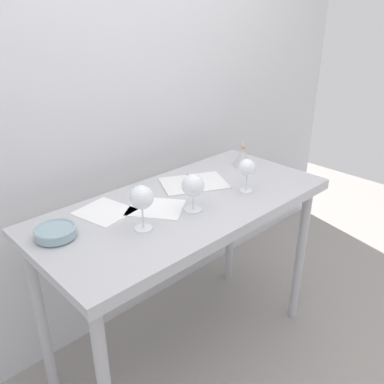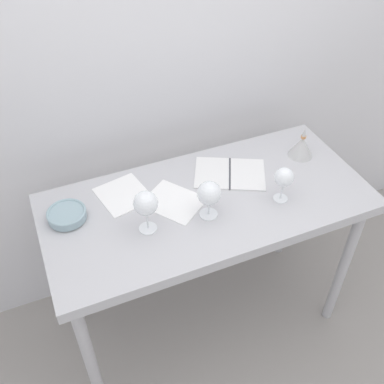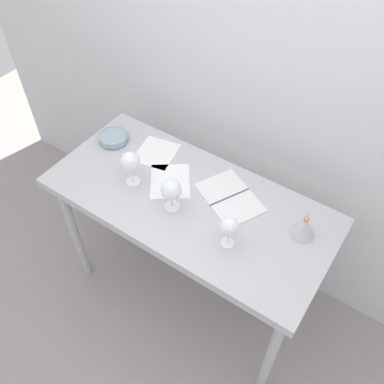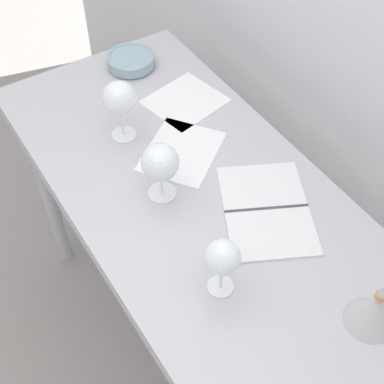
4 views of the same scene
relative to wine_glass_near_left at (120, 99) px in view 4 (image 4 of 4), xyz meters
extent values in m
plane|color=gray|center=(0.29, 0.07, -1.03)|extent=(6.00, 6.00, 0.00)
cube|color=#B4B4B9|center=(0.29, 0.07, -0.15)|extent=(1.40, 0.64, 0.04)
cube|color=#B4B4B9|center=(0.29, -0.26, -0.16)|extent=(1.40, 0.01, 0.05)
cylinder|color=#B4B4B9|center=(-0.35, -0.19, -0.60)|extent=(0.05, 0.05, 0.86)
cylinder|color=#B4B4B9|center=(-0.35, 0.33, -0.60)|extent=(0.05, 0.05, 0.86)
cylinder|color=white|center=(0.00, 0.00, -0.13)|extent=(0.07, 0.07, 0.00)
cylinder|color=white|center=(0.00, 0.00, -0.08)|extent=(0.01, 0.01, 0.09)
sphere|color=white|center=(0.00, 0.00, 0.01)|extent=(0.10, 0.10, 0.10)
cylinder|color=maroon|center=(0.00, 0.00, -0.01)|extent=(0.07, 0.07, 0.03)
cylinder|color=white|center=(0.25, -0.02, -0.13)|extent=(0.08, 0.08, 0.00)
cylinder|color=white|center=(0.25, -0.02, -0.09)|extent=(0.01, 0.01, 0.07)
sphere|color=white|center=(0.25, -0.02, -0.02)|extent=(0.10, 0.10, 0.10)
cylinder|color=#5A1727|center=(0.25, -0.02, -0.03)|extent=(0.07, 0.07, 0.03)
cylinder|color=white|center=(0.58, -0.05, -0.13)|extent=(0.06, 0.06, 0.00)
cylinder|color=white|center=(0.58, -0.05, -0.09)|extent=(0.01, 0.01, 0.08)
sphere|color=white|center=(0.58, -0.05, -0.01)|extent=(0.08, 0.08, 0.08)
cylinder|color=maroon|center=(0.58, -0.05, -0.03)|extent=(0.06, 0.06, 0.02)
cube|color=silver|center=(0.38, 0.21, -0.13)|extent=(0.24, 0.27, 0.01)
cube|color=silver|center=(0.52, 0.14, -0.13)|extent=(0.24, 0.27, 0.01)
cube|color=#3F3F47|center=(0.45, 0.18, -0.13)|extent=(0.11, 0.20, 0.01)
cube|color=white|center=(0.15, 0.11, -0.13)|extent=(0.29, 0.30, 0.00)
cube|color=white|center=(-0.03, 0.23, -0.13)|extent=(0.24, 0.25, 0.00)
cylinder|color=#DBCC66|center=(-0.28, 0.18, -0.13)|extent=(0.12, 0.12, 0.01)
cylinder|color=#8CA8B2|center=(-0.28, 0.18, -0.11)|extent=(0.15, 0.15, 0.03)
torus|color=#8CA8B2|center=(-0.28, 0.18, -0.10)|extent=(0.16, 0.16, 0.01)
cone|color=#B6B6B6|center=(0.82, 0.17, -0.08)|extent=(0.12, 0.12, 0.10)
cylinder|color=#C17F4C|center=(0.82, 0.17, -0.03)|extent=(0.02, 0.02, 0.01)
cone|color=#B6B6B6|center=(0.82, 0.17, 0.00)|extent=(0.02, 0.02, 0.04)
camera|label=1|loc=(-0.83, -1.14, 0.68)|focal=37.84mm
camera|label=2|loc=(-0.32, -1.20, 1.17)|focal=42.11mm
camera|label=3|loc=(1.04, -1.00, 1.36)|focal=38.86mm
camera|label=4|loc=(1.11, -0.48, 0.98)|focal=51.93mm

